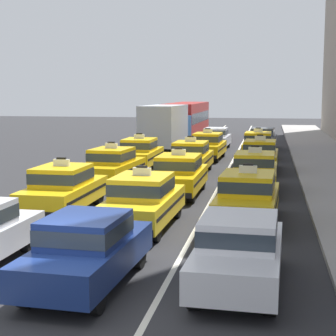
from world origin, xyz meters
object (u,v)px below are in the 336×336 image
taxi_right_second (248,197)px  sedan_center_nearest (87,248)px  taxi_left_fourth (140,153)px  taxi_left_third (112,165)px  box_truck_left_fifth (166,127)px  sedan_right_nearest (239,249)px  taxi_center_second (143,200)px  bus_left_sixth (187,119)px  taxi_right_fourth (260,155)px  taxi_center_third (179,174)px  taxi_center_fifth (208,145)px  taxi_right_fifth (258,145)px  sedan_right_sixth (263,138)px  taxi_left_second (63,188)px  taxi_center_fourth (191,157)px  sedan_center_sixth (216,138)px  taxi_right_third (255,171)px

taxi_right_second → sedan_center_nearest: bearing=-116.5°
taxi_left_fourth → sedan_center_nearest: (3.12, -18.27, -0.03)m
taxi_left_third → sedan_center_nearest: size_ratio=1.07×
box_truck_left_fifth → sedan_right_nearest: (6.44, -26.18, -0.93)m
box_truck_left_fifth → taxi_center_second: 21.68m
bus_left_sixth → taxi_right_fourth: bearing=-70.2°
taxi_center_third → taxi_center_fifth: same height
taxi_left_third → taxi_right_fifth: size_ratio=1.02×
taxi_left_fourth → taxi_right_fourth: 6.48m
taxi_center_second → sedan_right_sixth: bearing=82.3°
taxi_left_second → taxi_center_fourth: size_ratio=1.00×
sedan_center_sixth → taxi_right_fifth: size_ratio=0.95×
taxi_left_third → box_truck_left_fifth: box_truck_left_fifth is taller
taxi_left_fourth → taxi_right_fourth: (6.48, 0.09, 0.00)m
sedan_right_nearest → taxi_right_third: 11.82m
taxi_left_second → taxi_center_fourth: bearing=73.1°
taxi_right_third → taxi_right_fifth: size_ratio=1.00×
taxi_left_second → sedan_right_sixth: bearing=74.1°
taxi_center_fourth → taxi_left_second: bearing=-106.9°
taxi_center_fourth → sedan_right_nearest: size_ratio=1.05×
taxi_right_second → taxi_right_third: (0.06, 5.94, 0.00)m
taxi_right_fourth → taxi_right_fifth: (-0.23, 5.89, 0.00)m
box_truck_left_fifth → sedan_center_nearest: box_truck_left_fifth is taller
taxi_left_fourth → taxi_center_third: same height
taxi_right_second → taxi_right_third: size_ratio=1.01×
taxi_center_fourth → taxi_right_third: same height
sedan_center_nearest → taxi_right_second: size_ratio=0.95×
bus_left_sixth → taxi_right_fifth: (6.41, -12.56, -0.94)m
taxi_left_second → sedan_center_sixth: 22.70m
sedan_center_sixth → taxi_left_fourth: bearing=-105.7°
box_truck_left_fifth → sedan_center_sixth: bearing=39.8°
sedan_center_nearest → taxi_right_fifth: bearing=82.6°
taxi_center_second → taxi_right_second: bearing=19.4°
taxi_left_fourth → sedan_right_nearest: 18.86m
taxi_left_second → taxi_center_second: size_ratio=0.99×
taxi_left_fourth → taxi_right_fourth: size_ratio=0.99×
taxi_center_fourth → taxi_right_second: 11.04m
taxi_left_third → sedan_center_nearest: bearing=-76.3°
taxi_right_third → taxi_center_third: bearing=-154.0°
sedan_center_sixth → taxi_right_fourth: taxi_right_fourth is taller
bus_left_sixth → taxi_right_fourth: size_ratio=2.43×
taxi_left_third → taxi_right_second: same height
taxi_left_third → box_truck_left_fifth: 13.74m
bus_left_sixth → taxi_center_fifth: 14.18m
taxi_left_third → bus_left_sixth: bearing=90.3°
taxi_center_fourth → taxi_right_fourth: (3.47, 1.43, 0.00)m
taxi_center_second → taxi_right_fifth: (3.09, 18.96, 0.00)m
box_truck_left_fifth → sedan_center_sixth: box_truck_left_fifth is taller
taxi_center_second → taxi_right_fourth: 13.49m
sedan_center_nearest → taxi_right_third: (3.25, 12.33, 0.03)m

